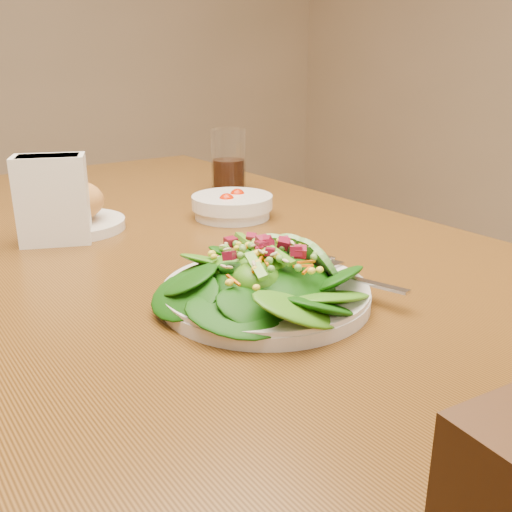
# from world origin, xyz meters

# --- Properties ---
(dining_table) EXTENTS (0.90, 1.40, 0.75)m
(dining_table) POSITION_xyz_m (0.00, 0.00, 0.65)
(dining_table) COLOR brown
(dining_table) RESTS_ON ground_plane
(salad_plate) EXTENTS (0.26, 0.26, 0.07)m
(salad_plate) POSITION_xyz_m (-0.01, -0.36, 0.78)
(salad_plate) COLOR silver
(salad_plate) RESTS_ON dining_table
(bread_plate) EXTENTS (0.17, 0.17, 0.09)m
(bread_plate) POSITION_xyz_m (-0.10, 0.09, 0.79)
(bread_plate) COLOR silver
(bread_plate) RESTS_ON dining_table
(tomato_bowl) EXTENTS (0.15, 0.15, 0.05)m
(tomato_bowl) POSITION_xyz_m (0.17, -0.00, 0.77)
(tomato_bowl) COLOR silver
(tomato_bowl) RESTS_ON dining_table
(drinking_glass) EXTENTS (0.08, 0.08, 0.14)m
(drinking_glass) POSITION_xyz_m (0.30, 0.21, 0.81)
(drinking_glass) COLOR silver
(drinking_glass) RESTS_ON dining_table
(napkin_holder) EXTENTS (0.12, 0.10, 0.14)m
(napkin_holder) POSITION_xyz_m (-0.15, 0.04, 0.83)
(napkin_holder) COLOR white
(napkin_holder) RESTS_ON dining_table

